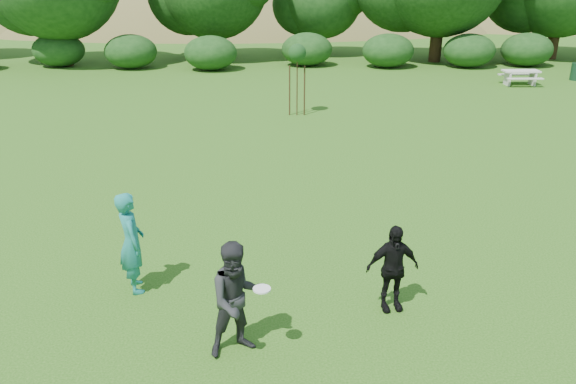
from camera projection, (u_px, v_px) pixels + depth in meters
name	position (u px, v px, depth m)	size (l,w,h in m)	color
ground	(292.00, 314.00, 9.79)	(120.00, 120.00, 0.00)	#19470C
player_teal	(131.00, 242.00, 10.22)	(0.71, 0.47, 1.95)	#1A7873
player_grey	(237.00, 299.00, 8.52)	(0.92, 0.72, 1.89)	#262729
player_black	(392.00, 268.00, 9.68)	(0.94, 0.39, 1.61)	black
frisbee	(262.00, 289.00, 8.28)	(0.27, 0.27, 0.03)	white
sapling	(297.00, 55.00, 22.08)	(0.70, 0.70, 2.85)	#3E2B18
picnic_table	(521.00, 75.00, 28.58)	(1.80, 1.48, 0.76)	beige
hillside	(273.00, 104.00, 77.74)	(150.00, 72.00, 52.00)	olive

